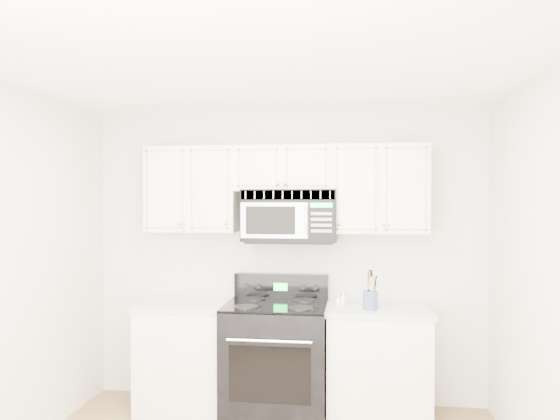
# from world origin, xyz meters

# --- Properties ---
(room) EXTENTS (3.51, 3.51, 2.61)m
(room) POSITION_xyz_m (0.00, 0.00, 1.30)
(room) COLOR brown
(room) RESTS_ON ground
(base_cabinet_left) EXTENTS (0.86, 0.65, 0.92)m
(base_cabinet_left) POSITION_xyz_m (-0.80, 1.44, 0.43)
(base_cabinet_left) COLOR silver
(base_cabinet_left) RESTS_ON ground
(base_cabinet_right) EXTENTS (0.86, 0.65, 0.92)m
(base_cabinet_right) POSITION_xyz_m (0.80, 1.44, 0.43)
(base_cabinet_right) COLOR silver
(base_cabinet_right) RESTS_ON ground
(range) EXTENTS (0.84, 0.76, 1.14)m
(range) POSITION_xyz_m (-0.04, 1.40, 0.48)
(range) COLOR black
(range) RESTS_ON ground
(upper_cabinets) EXTENTS (2.44, 0.37, 0.75)m
(upper_cabinets) POSITION_xyz_m (0.00, 1.58, 1.93)
(upper_cabinets) COLOR silver
(upper_cabinets) RESTS_ON ground
(microwave) EXTENTS (0.80, 0.45, 0.44)m
(microwave) POSITION_xyz_m (0.05, 1.54, 1.67)
(microwave) COLOR black
(microwave) RESTS_ON ground
(utensil_crock) EXTENTS (0.12, 0.12, 0.32)m
(utensil_crock) POSITION_xyz_m (0.73, 1.33, 1.00)
(utensil_crock) COLOR #455779
(utensil_crock) RESTS_ON base_cabinet_right
(shaker_salt) EXTENTS (0.04, 0.04, 0.09)m
(shaker_salt) POSITION_xyz_m (0.47, 1.45, 0.96)
(shaker_salt) COLOR white
(shaker_salt) RESTS_ON base_cabinet_right
(shaker_pepper) EXTENTS (0.05, 0.05, 0.11)m
(shaker_pepper) POSITION_xyz_m (0.51, 1.43, 0.98)
(shaker_pepper) COLOR white
(shaker_pepper) RESTS_ON base_cabinet_right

